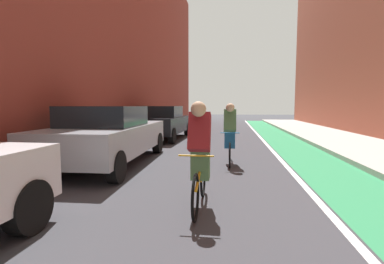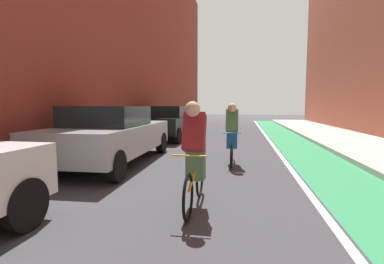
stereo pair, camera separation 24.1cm
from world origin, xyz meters
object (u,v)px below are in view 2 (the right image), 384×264
(parked_sedan_silver, at_px, (111,134))
(cyclist_trailing, at_px, (195,152))
(cyclist_far, at_px, (232,132))
(parked_sedan_black, at_px, (168,122))

(parked_sedan_silver, relative_size, cyclist_trailing, 2.86)
(parked_sedan_silver, height_order, cyclist_far, cyclist_far)
(parked_sedan_silver, relative_size, cyclist_far, 2.85)
(parked_sedan_silver, height_order, cyclist_trailing, cyclist_trailing)
(parked_sedan_silver, distance_m, cyclist_trailing, 3.95)
(parked_sedan_silver, xyz_separation_m, parked_sedan_black, (-0.00, 5.80, -0.00))
(parked_sedan_black, distance_m, cyclist_far, 6.20)
(parked_sedan_silver, xyz_separation_m, cyclist_far, (3.17, 0.47, 0.06))
(parked_sedan_silver, distance_m, cyclist_far, 3.20)
(parked_sedan_black, bearing_deg, cyclist_trailing, -72.34)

